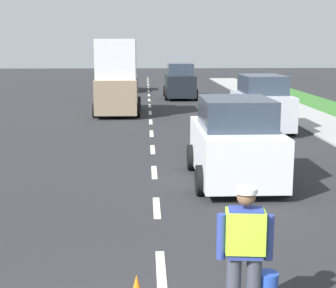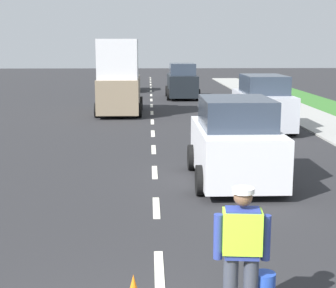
{
  "view_description": "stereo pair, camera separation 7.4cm",
  "coord_description": "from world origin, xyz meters",
  "px_view_note": "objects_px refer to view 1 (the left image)",
  "views": [
    {
      "loc": [
        -0.21,
        -4.5,
        3.3
      ],
      "look_at": [
        0.29,
        6.92,
        1.1
      ],
      "focal_mm": 55.42,
      "sensor_mm": 36.0,
      "label": 1
    },
    {
      "loc": [
        -0.13,
        -4.5,
        3.3
      ],
      "look_at": [
        0.29,
        6.92,
        1.1
      ],
      "focal_mm": 55.42,
      "sensor_mm": 36.0,
      "label": 2
    }
  ],
  "objects_px": {
    "car_oncoming_third": "(123,77)",
    "delivery_truck": "(117,80)",
    "car_parked_far": "(261,104)",
    "car_outgoing_far": "(180,82)",
    "road_worker": "(247,248)",
    "car_outgoing_ahead": "(235,143)"
  },
  "relations": [
    {
      "from": "car_oncoming_third",
      "to": "delivery_truck",
      "type": "bearing_deg",
      "value": -88.59
    },
    {
      "from": "car_oncoming_third",
      "to": "car_parked_far",
      "type": "distance_m",
      "value": 18.49
    },
    {
      "from": "car_oncoming_third",
      "to": "car_outgoing_far",
      "type": "bearing_deg",
      "value": -54.28
    },
    {
      "from": "road_worker",
      "to": "car_outgoing_ahead",
      "type": "height_order",
      "value": "car_outgoing_ahead"
    },
    {
      "from": "delivery_truck",
      "to": "car_outgoing_far",
      "type": "xyz_separation_m",
      "value": [
        3.47,
        7.33,
        -0.61
      ]
    },
    {
      "from": "delivery_truck",
      "to": "car_outgoing_ahead",
      "type": "relative_size",
      "value": 1.2
    },
    {
      "from": "car_outgoing_far",
      "to": "car_parked_far",
      "type": "distance_m",
      "value": 12.4
    },
    {
      "from": "car_outgoing_far",
      "to": "car_outgoing_ahead",
      "type": "relative_size",
      "value": 1.07
    },
    {
      "from": "car_outgoing_far",
      "to": "car_parked_far",
      "type": "bearing_deg",
      "value": -78.87
    },
    {
      "from": "road_worker",
      "to": "car_parked_far",
      "type": "xyz_separation_m",
      "value": [
        3.34,
        14.31,
        0.06
      ]
    },
    {
      "from": "delivery_truck",
      "to": "car_oncoming_third",
      "type": "bearing_deg",
      "value": 91.41
    },
    {
      "from": "car_oncoming_third",
      "to": "car_parked_far",
      "type": "xyz_separation_m",
      "value": [
        6.18,
        -17.43,
        0.02
      ]
    },
    {
      "from": "road_worker",
      "to": "delivery_truck",
      "type": "bearing_deg",
      "value": 97.52
    },
    {
      "from": "road_worker",
      "to": "car_outgoing_far",
      "type": "relative_size",
      "value": 0.41
    },
    {
      "from": "delivery_truck",
      "to": "car_outgoing_ahead",
      "type": "height_order",
      "value": "delivery_truck"
    },
    {
      "from": "car_outgoing_ahead",
      "to": "car_oncoming_third",
      "type": "height_order",
      "value": "car_oncoming_third"
    },
    {
      "from": "car_outgoing_ahead",
      "to": "car_parked_far",
      "type": "bearing_deg",
      "value": 73.09
    },
    {
      "from": "car_outgoing_ahead",
      "to": "car_parked_far",
      "type": "relative_size",
      "value": 0.9
    },
    {
      "from": "delivery_truck",
      "to": "car_outgoing_far",
      "type": "relative_size",
      "value": 1.12
    },
    {
      "from": "car_outgoing_ahead",
      "to": "car_oncoming_third",
      "type": "distance_m",
      "value": 25.52
    },
    {
      "from": "road_worker",
      "to": "car_parked_far",
      "type": "distance_m",
      "value": 14.69
    },
    {
      "from": "car_outgoing_ahead",
      "to": "car_oncoming_third",
      "type": "xyz_separation_m",
      "value": [
        -3.8,
        25.23,
        0.02
      ]
    }
  ]
}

